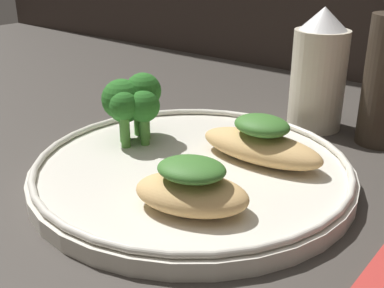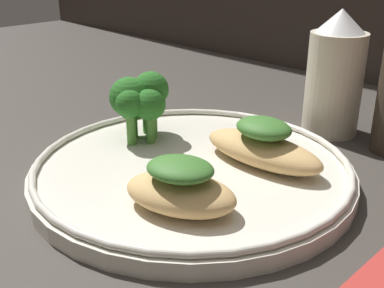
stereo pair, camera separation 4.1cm
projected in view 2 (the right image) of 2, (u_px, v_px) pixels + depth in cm
name	position (u px, v px, depth cm)	size (l,w,h in cm)	color
ground_plane	(192.00, 184.00, 42.75)	(180.00, 180.00, 1.00)	#3D3833
plate	(192.00, 169.00, 42.16)	(28.04, 28.04, 2.00)	silver
grilled_meat_front	(180.00, 188.00, 34.53)	(9.74, 7.80, 3.94)	tan
grilled_meat_middle	(263.00, 146.00, 41.56)	(11.76, 5.07, 4.20)	tan
broccoli_bunch	(140.00, 100.00, 46.30)	(5.66, 6.34, 6.63)	#4C8E38
sauce_bottle	(335.00, 76.00, 50.68)	(5.91, 5.91, 13.25)	beige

